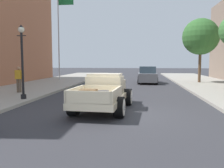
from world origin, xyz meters
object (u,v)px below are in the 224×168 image
Objects in this scene: hotrod_truck_cream at (105,92)px; street_lamp_near at (22,56)px; pedestrian_sidewalk_left at (19,78)px; car_background_grey at (147,75)px; flagpole at (61,27)px; street_tree_third at (201,37)px.

hotrod_truck_cream is 5.02m from street_lamp_near.
hotrod_truck_cream is 7.26m from pedestrian_sidewalk_left.
hotrod_truck_cream is 1.17× the size of car_background_grey.
street_lamp_near is at bearing 162.98° from hotrod_truck_cream.
pedestrian_sidewalk_left is 11.55m from flagpole.
street_tree_third is at bearing 61.54° from hotrod_truck_cream.
flagpole is (-2.31, 13.05, 3.39)m from street_lamp_near.
hotrod_truck_cream is 15.44m from street_tree_third.
hotrod_truck_cream is 16.76m from flagpole.
street_lamp_near is 13.68m from flagpole.
flagpole is (-9.09, 1.21, 5.00)m from car_background_grey.
street_tree_third is at bearing 34.98° from pedestrian_sidewalk_left.
car_background_grey is 1.12× the size of street_lamp_near.
car_background_grey is at bearing 80.41° from hotrod_truck_cream.
car_background_grey is 0.72× the size of street_tree_third.
street_tree_third is (13.26, 9.28, 3.34)m from pedestrian_sidewalk_left.
flagpole reaches higher than street_tree_third.
car_background_grey is 12.51m from pedestrian_sidewalk_left.
flagpole is 1.53× the size of street_tree_third.
flagpole is at bearing 172.39° from car_background_grey.
pedestrian_sidewalk_left is at bearing 147.39° from hotrod_truck_cream.
street_tree_third is (4.91, -0.04, 3.66)m from car_background_grey.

